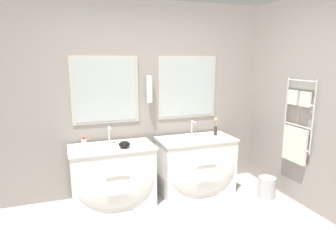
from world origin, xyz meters
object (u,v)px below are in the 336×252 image
at_px(amenity_bowl, 124,144).
at_px(flower_vase, 215,128).
at_px(vanity_left, 113,176).
at_px(vanity_right, 197,165).
at_px(toiletry_bottle, 84,145).
at_px(waste_bin, 267,187).

bearing_deg(amenity_bowl, flower_vase, 7.55).
height_order(vanity_left, vanity_right, same).
bearing_deg(vanity_right, toiletry_bottle, -177.85).
xyz_separation_m(toiletry_bottle, flower_vase, (1.83, 0.15, 0.02)).
xyz_separation_m(vanity_left, flower_vase, (1.50, 0.10, 0.48)).
bearing_deg(flower_vase, toiletry_bottle, -175.24).
height_order(toiletry_bottle, amenity_bowl, toiletry_bottle).
distance_m(toiletry_bottle, amenity_bowl, 0.48).
relative_size(flower_vase, waste_bin, 0.91).
bearing_deg(amenity_bowl, toiletry_bottle, 176.73).
height_order(vanity_right, flower_vase, flower_vase).
relative_size(vanity_right, amenity_bowl, 7.48).
xyz_separation_m(vanity_right, flower_vase, (0.33, 0.10, 0.48)).
relative_size(toiletry_bottle, amenity_bowl, 1.19).
height_order(vanity_left, flower_vase, flower_vase).
relative_size(vanity_left, vanity_right, 1.00).
distance_m(vanity_left, waste_bin, 2.06).
height_order(flower_vase, waste_bin, flower_vase).
height_order(toiletry_bottle, flower_vase, flower_vase).
bearing_deg(vanity_right, vanity_left, 180.00).
height_order(vanity_left, amenity_bowl, amenity_bowl).
bearing_deg(flower_vase, amenity_bowl, -172.45).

